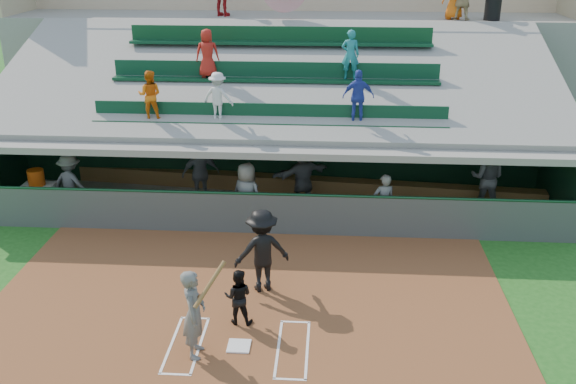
# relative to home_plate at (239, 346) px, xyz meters

# --- Properties ---
(ground) EXTENTS (100.00, 100.00, 0.00)m
(ground) POSITION_rel_home_plate_xyz_m (0.00, 0.00, -0.04)
(ground) COLOR #1D5517
(ground) RESTS_ON ground
(dirt_slab) EXTENTS (11.00, 9.00, 0.02)m
(dirt_slab) POSITION_rel_home_plate_xyz_m (0.00, 0.50, -0.03)
(dirt_slab) COLOR brown
(dirt_slab) RESTS_ON ground
(home_plate) EXTENTS (0.43, 0.43, 0.03)m
(home_plate) POSITION_rel_home_plate_xyz_m (0.00, 0.00, 0.00)
(home_plate) COLOR white
(home_plate) RESTS_ON dirt_slab
(batters_box_chalk) EXTENTS (2.65, 1.85, 0.01)m
(batters_box_chalk) POSITION_rel_home_plate_xyz_m (0.00, 0.00, -0.01)
(batters_box_chalk) COLOR white
(batters_box_chalk) RESTS_ON dirt_slab
(dugout_floor) EXTENTS (16.00, 3.50, 0.04)m
(dugout_floor) POSITION_rel_home_plate_xyz_m (0.00, 6.75, -0.02)
(dugout_floor) COLOR gray
(dugout_floor) RESTS_ON ground
(concourse_slab) EXTENTS (20.00, 3.00, 4.60)m
(concourse_slab) POSITION_rel_home_plate_xyz_m (0.00, 13.50, 2.26)
(concourse_slab) COLOR gray
(concourse_slab) RESTS_ON ground
(grandstand) EXTENTS (20.40, 10.40, 7.80)m
(grandstand) POSITION_rel_home_plate_xyz_m (-0.01, 10.51, 2.23)
(grandstand) COLOR #4C514C
(grandstand) RESTS_ON ground
(batter_at_plate) EXTENTS (0.85, 0.74, 1.95)m
(batter_at_plate) POSITION_rel_home_plate_xyz_m (-0.76, -0.27, 0.87)
(batter_at_plate) COLOR #535550
(batter_at_plate) RESTS_ON dirt_slab
(catcher) EXTENTS (0.58, 0.46, 1.18)m
(catcher) POSITION_rel_home_plate_xyz_m (-0.11, 0.83, 0.57)
(catcher) COLOR black
(catcher) RESTS_ON dirt_slab
(home_umpire) EXTENTS (1.38, 1.07, 1.88)m
(home_umpire) POSITION_rel_home_plate_xyz_m (0.22, 2.17, 0.93)
(home_umpire) COLOR black
(home_umpire) RESTS_ON dirt_slab
(dugout_bench) EXTENTS (15.37, 2.00, 0.46)m
(dugout_bench) POSITION_rel_home_plate_xyz_m (0.17, 7.96, 0.24)
(dugout_bench) COLOR olive
(dugout_bench) RESTS_ON dugout_floor
(white_table) EXTENTS (0.89, 0.67, 0.78)m
(white_table) POSITION_rel_home_plate_xyz_m (-6.46, 5.97, 0.39)
(white_table) COLOR white
(white_table) RESTS_ON dugout_floor
(water_cooler) EXTENTS (0.45, 0.45, 0.45)m
(water_cooler) POSITION_rel_home_plate_xyz_m (-6.47, 5.98, 1.00)
(water_cooler) COLOR #D54D0C
(water_cooler) RESTS_ON white_table
(dugout_player_a) EXTENTS (1.23, 0.91, 1.69)m
(dugout_player_a) POSITION_rel_home_plate_xyz_m (-5.50, 5.98, 0.85)
(dugout_player_a) COLOR #5E615C
(dugout_player_a) RESTS_ON dugout_floor
(dugout_player_b) EXTENTS (1.16, 0.84, 1.82)m
(dugout_player_b) POSITION_rel_home_plate_xyz_m (-2.03, 6.85, 0.92)
(dugout_player_b) COLOR #545752
(dugout_player_b) RESTS_ON dugout_floor
(dugout_player_c) EXTENTS (1.02, 0.89, 1.77)m
(dugout_player_c) POSITION_rel_home_plate_xyz_m (-0.51, 5.37, 0.89)
(dugout_player_c) COLOR #5D5F5A
(dugout_player_c) RESTS_ON dugout_floor
(dugout_player_d) EXTENTS (1.77, 1.41, 1.89)m
(dugout_player_d) POSITION_rel_home_plate_xyz_m (0.89, 6.77, 0.95)
(dugout_player_d) COLOR #525550
(dugout_player_d) RESTS_ON dugout_floor
(dugout_player_e) EXTENTS (0.65, 0.51, 1.57)m
(dugout_player_e) POSITION_rel_home_plate_xyz_m (3.06, 5.33, 0.79)
(dugout_player_e) COLOR #5B5D58
(dugout_player_e) RESTS_ON dugout_floor
(dugout_player_f) EXTENTS (1.10, 0.97, 1.89)m
(dugout_player_f) POSITION_rel_home_plate_xyz_m (6.03, 6.93, 0.95)
(dugout_player_f) COLOR #585A55
(dugout_player_f) RESTS_ON dugout_floor
(trash_bin) EXTENTS (0.53, 0.53, 0.80)m
(trash_bin) POSITION_rel_home_plate_xyz_m (6.95, 12.43, 4.96)
(trash_bin) COLOR black
(trash_bin) RESTS_ON concourse_slab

